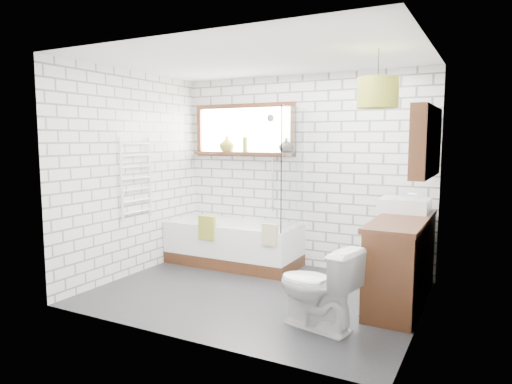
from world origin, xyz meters
The scene contains 22 objects.
floor centered at (0.00, 0.00, -0.01)m, with size 3.40×2.60×0.01m, color black.
ceiling centered at (0.00, 0.00, 2.50)m, with size 3.40×2.60×0.01m, color white.
wall_back centered at (0.00, 1.30, 1.25)m, with size 3.40×0.01×2.50m, color white.
wall_front centered at (0.00, -1.30, 1.25)m, with size 3.40×0.01×2.50m, color white.
wall_left centered at (-1.70, 0.00, 1.25)m, with size 0.01×2.60×2.50m, color white.
wall_right centered at (1.70, 0.00, 1.25)m, with size 0.01×2.60×2.50m, color white.
window centered at (-0.85, 1.26, 1.80)m, with size 1.52×0.16×0.68m, color #351B0E.
towel_radiator centered at (-1.66, 0.00, 1.20)m, with size 0.06×0.52×1.00m, color white.
mirror_cabinet centered at (1.62, 0.60, 1.65)m, with size 0.16×1.20×0.70m, color #351B0E.
shower_riser centered at (-0.40, 1.26, 1.35)m, with size 0.02×0.02×1.30m, color silver.
bathtub centered at (-0.81, 0.91, 0.28)m, with size 1.76×0.78×0.57m, color white.
shower_screen centered at (0.05, 0.91, 1.32)m, with size 0.02×0.72×1.50m, color white.
towel_green centered at (-0.98, 0.52, 0.55)m, with size 0.23×0.06×0.31m, color olive.
towel_beige centered at (-0.08, 0.52, 0.55)m, with size 0.20×0.05×0.26m, color tan.
vanity centered at (1.45, 0.47, 0.44)m, with size 0.50×1.54×0.88m, color #351B0E.
basin centered at (1.39, 0.87, 0.96)m, with size 0.51×0.45×0.15m, color white.
tap centered at (1.55, 0.87, 1.01)m, with size 0.03×0.03×0.16m, color silver.
toilet centered at (0.90, -0.55, 0.38)m, with size 0.74×0.42×0.76m, color white.
vase_olive centered at (-1.10, 1.23, 1.59)m, with size 0.21×0.21×0.22m, color olive.
vase_dark centered at (-0.20, 1.23, 1.58)m, with size 0.19×0.19×0.19m, color black.
bottle centered at (-0.81, 1.23, 1.58)m, with size 0.07×0.07×0.21m, color olive.
pendant centered at (1.26, 0.02, 2.10)m, with size 0.38×0.38×0.28m, color olive.
Camera 1 is at (2.24, -4.26, 1.68)m, focal length 32.00 mm.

